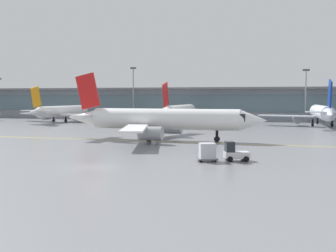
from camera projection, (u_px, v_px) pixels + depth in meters
ground_plane at (93, 167)px, 40.77m from camera, size 400.00×400.00×0.00m
taxiway_centreline_stripe at (162, 142)px, 64.17m from camera, size 109.95×4.09×0.01m
terminal_concourse at (218, 103)px, 128.57m from camera, size 216.82×11.00×9.60m
gate_airplane_1 at (62, 111)px, 115.14m from camera, size 26.55×28.69×9.50m
gate_airplane_2 at (180, 111)px, 108.88m from camera, size 28.72×30.89×10.24m
gate_airplane_3 at (322, 113)px, 98.15m from camera, size 29.31×31.45×10.44m
taxiing_regional_jet at (163, 120)px, 65.99m from camera, size 32.55×30.30×10.79m
baggage_tug at (234, 153)px, 44.72m from camera, size 2.91×2.28×2.10m
cargo_dolly_lead at (207, 152)px, 44.46m from camera, size 2.51×2.20×1.94m
apron_light_mast_1 at (133, 91)px, 127.59m from camera, size 1.80×0.36×15.71m
apron_light_mast_2 at (306, 93)px, 113.73m from camera, size 1.80×0.36×14.25m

